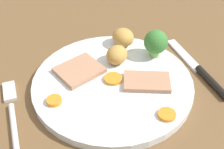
{
  "coord_description": "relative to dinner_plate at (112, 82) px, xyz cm",
  "views": [
    {
      "loc": [
        -11.23,
        -33.91,
        37.3
      ],
      "look_at": [
        2.39,
        0.28,
        6.0
      ],
      "focal_mm": 46.45,
      "sensor_mm": 36.0,
      "label": 1
    }
  ],
  "objects": [
    {
      "name": "roast_potato_left",
      "position": [
        5.81,
        8.8,
        2.36
      ],
      "size": [
        4.75,
        5.06,
        3.32
      ],
      "primitive_type": "ellipsoid",
      "rotation": [
        0.0,
        0.0,
        3.31
      ],
      "color": "#BC8C42",
      "rests_on": "dinner_plate"
    },
    {
      "name": "knife",
      "position": [
        16.02,
        -2.97,
        -0.25
      ],
      "size": [
        1.9,
        18.52,
        1.2
      ],
      "rotation": [
        0.0,
        0.0,
        1.55
      ],
      "color": "black",
      "rests_on": "dining_table"
    },
    {
      "name": "dinner_plate",
      "position": [
        0.0,
        0.0,
        0.0
      ],
      "size": [
        27.04,
        27.04,
        1.4
      ],
      "primitive_type": "cylinder",
      "color": "white",
      "rests_on": "dining_table"
    },
    {
      "name": "meat_slice_main",
      "position": [
        4.94,
        -3.2,
        1.1
      ],
      "size": [
        8.88,
        7.44,
        0.8
      ],
      "primitive_type": "cube",
      "rotation": [
        0.0,
        0.0,
        5.85
      ],
      "color": "tan",
      "rests_on": "dinner_plate"
    },
    {
      "name": "carrot_coin_front",
      "position": [
        4.45,
        -10.62,
        0.97
      ],
      "size": [
        2.68,
        2.68,
        0.53
      ],
      "primitive_type": "cylinder",
      "color": "orange",
      "rests_on": "dinner_plate"
    },
    {
      "name": "meat_slice_under",
      "position": [
        -4.56,
        3.84,
        1.1
      ],
      "size": [
        8.94,
        8.3,
        0.8
      ],
      "primitive_type": "cube",
      "rotation": [
        0.0,
        0.0,
        3.46
      ],
      "color": "tan",
      "rests_on": "dinner_plate"
    },
    {
      "name": "broccoli_floret",
      "position": [
        9.78,
        3.24,
        3.64
      ],
      "size": [
        4.35,
        4.35,
        5.25
      ],
      "color": "#8CB766",
      "rests_on": "dinner_plate"
    },
    {
      "name": "roast_potato_right",
      "position": [
        2.56,
        4.09,
        2.29
      ],
      "size": [
        5.6,
        5.61,
        3.17
      ],
      "primitive_type": "ellipsoid",
      "rotation": [
        0.0,
        0.0,
        0.8
      ],
      "color": "#BC8C42",
      "rests_on": "dinner_plate"
    },
    {
      "name": "dining_table",
      "position": [
        -2.39,
        -0.28,
        -2.5
      ],
      "size": [
        120.0,
        84.0,
        3.6
      ],
      "primitive_type": "cube",
      "color": "brown",
      "rests_on": "ground"
    },
    {
      "name": "carrot_coin_side",
      "position": [
        0.08,
        0.11,
        0.96
      ],
      "size": [
        3.09,
        3.09,
        0.52
      ],
      "primitive_type": "cylinder",
      "color": "orange",
      "rests_on": "dinner_plate"
    },
    {
      "name": "carrot_coin_back",
      "position": [
        -10.3,
        -1.75,
        1.04
      ],
      "size": [
        2.39,
        2.39,
        0.68
      ],
      "primitive_type": "cylinder",
      "color": "orange",
      "rests_on": "dinner_plate"
    },
    {
      "name": "fork",
      "position": [
        -16.76,
        -0.27,
        -0.31
      ],
      "size": [
        2.17,
        15.29,
        0.9
      ],
      "rotation": [
        0.0,
        0.0,
        1.53
      ],
      "color": "silver",
      "rests_on": "dining_table"
    }
  ]
}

